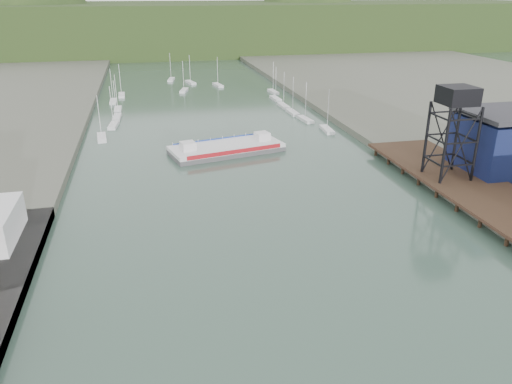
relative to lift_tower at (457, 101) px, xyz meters
name	(u,v)px	position (x,y,z in m)	size (l,w,h in m)	color
east_pier	(503,204)	(2.00, -13.00, -13.75)	(14.00, 70.00, 2.45)	black
lift_tower	(457,101)	(0.00, 0.00, 0.00)	(6.50, 6.50, 16.00)	black
marina_sailboats	(200,103)	(-34.92, 80.46, -15.30)	(57.71, 92.65, 0.90)	silver
distant_hills	(161,31)	(-38.98, 243.35, -5.27)	(500.00, 120.00, 80.00)	#1F3116
chain_ferry	(226,148)	(-35.12, 29.00, -14.65)	(25.84, 15.04, 3.49)	#4B4B4D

